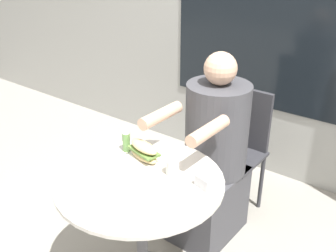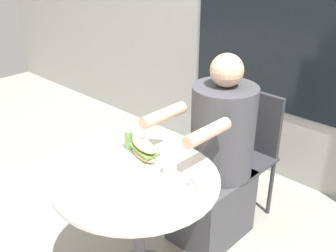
{
  "view_description": "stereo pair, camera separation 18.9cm",
  "coord_description": "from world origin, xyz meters",
  "px_view_note": "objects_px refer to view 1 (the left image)",
  "views": [
    {
      "loc": [
        1.08,
        -1.21,
        1.77
      ],
      "look_at": [
        0.0,
        0.23,
        0.9
      ],
      "focal_mm": 42.0,
      "sensor_mm": 36.0,
      "label": 1
    },
    {
      "loc": [
        1.23,
        -1.09,
        1.77
      ],
      "look_at": [
        0.0,
        0.23,
        0.9
      ],
      "focal_mm": 42.0,
      "sensor_mm": 36.0,
      "label": 2
    }
  ],
  "objects_px": {
    "diner_chair": "(239,140)",
    "seated_diner": "(212,162)",
    "cafe_table": "(141,209)",
    "condiment_bottle": "(126,140)",
    "sandwich_on_plate": "(144,152)",
    "drink_cup": "(173,167)"
  },
  "relations": [
    {
      "from": "cafe_table",
      "to": "condiment_bottle",
      "type": "distance_m",
      "value": 0.39
    },
    {
      "from": "cafe_table",
      "to": "condiment_bottle",
      "type": "relative_size",
      "value": 5.99
    },
    {
      "from": "drink_cup",
      "to": "sandwich_on_plate",
      "type": "bearing_deg",
      "value": 174.09
    },
    {
      "from": "diner_chair",
      "to": "sandwich_on_plate",
      "type": "bearing_deg",
      "value": 80.82
    },
    {
      "from": "drink_cup",
      "to": "condiment_bottle",
      "type": "relative_size",
      "value": 0.62
    },
    {
      "from": "sandwich_on_plate",
      "to": "drink_cup",
      "type": "height_order",
      "value": "sandwich_on_plate"
    },
    {
      "from": "seated_diner",
      "to": "condiment_bottle",
      "type": "relative_size",
      "value": 8.66
    },
    {
      "from": "diner_chair",
      "to": "drink_cup",
      "type": "xyz_separation_m",
      "value": [
        0.05,
        -0.84,
        0.22
      ]
    },
    {
      "from": "drink_cup",
      "to": "condiment_bottle",
      "type": "distance_m",
      "value": 0.35
    },
    {
      "from": "cafe_table",
      "to": "sandwich_on_plate",
      "type": "distance_m",
      "value": 0.29
    },
    {
      "from": "sandwich_on_plate",
      "to": "drink_cup",
      "type": "xyz_separation_m",
      "value": [
        0.2,
        -0.02,
        -0.0
      ]
    },
    {
      "from": "diner_chair",
      "to": "seated_diner",
      "type": "height_order",
      "value": "seated_diner"
    },
    {
      "from": "cafe_table",
      "to": "diner_chair",
      "type": "distance_m",
      "value": 0.97
    },
    {
      "from": "diner_chair",
      "to": "seated_diner",
      "type": "distance_m",
      "value": 0.35
    },
    {
      "from": "diner_chair",
      "to": "condiment_bottle",
      "type": "xyz_separation_m",
      "value": [
        -0.29,
        -0.8,
        0.25
      ]
    },
    {
      "from": "sandwich_on_plate",
      "to": "seated_diner",
      "type": "bearing_deg",
      "value": 72.35
    },
    {
      "from": "sandwich_on_plate",
      "to": "condiment_bottle",
      "type": "bearing_deg",
      "value": 172.25
    },
    {
      "from": "condiment_bottle",
      "to": "diner_chair",
      "type": "bearing_deg",
      "value": 69.78
    },
    {
      "from": "seated_diner",
      "to": "drink_cup",
      "type": "distance_m",
      "value": 0.54
    },
    {
      "from": "drink_cup",
      "to": "condiment_bottle",
      "type": "bearing_deg",
      "value": 173.33
    },
    {
      "from": "cafe_table",
      "to": "diner_chair",
      "type": "relative_size",
      "value": 0.96
    },
    {
      "from": "condiment_bottle",
      "to": "drink_cup",
      "type": "bearing_deg",
      "value": -6.67
    }
  ]
}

